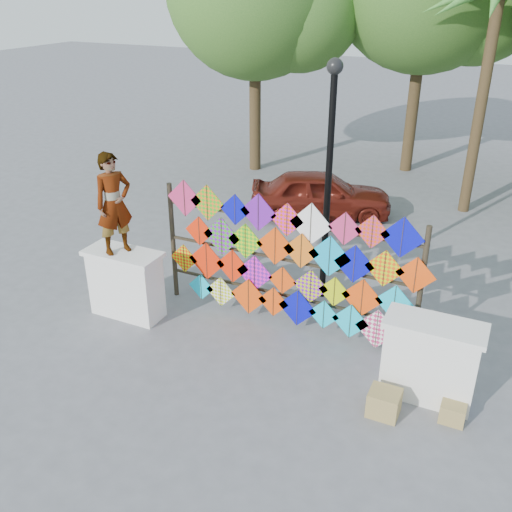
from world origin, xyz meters
name	(u,v)px	position (x,y,z in m)	size (l,w,h in m)	color
ground	(266,344)	(0.00, 0.00, 0.00)	(80.00, 80.00, 0.00)	slate
parapet_left	(126,283)	(-2.70, -0.20, 0.65)	(1.40, 0.65, 1.28)	white
parapet_right	(430,360)	(2.70, -0.20, 0.65)	(1.40, 0.65, 1.28)	white
kite_rack	(289,264)	(0.10, 0.72, 1.23)	(4.90, 0.24, 2.44)	#2C2518
palm_tree	(497,11)	(2.20, 8.00, 4.95)	(3.62, 3.62, 5.83)	#4E3C21
vendor_woman	(114,204)	(-2.77, -0.20, 2.17)	(0.65, 0.43, 1.78)	#99999E
sedan	(321,194)	(-1.15, 5.92, 0.61)	(1.45, 3.61, 1.23)	maroon
lamppost	(329,163)	(0.30, 2.00, 2.69)	(0.28, 0.28, 4.46)	black
cardboard_box_near	(384,403)	(2.23, -0.85, 0.19)	(0.44, 0.39, 0.39)	#9B854B
cardboard_box_far	(453,412)	(3.14, -0.57, 0.14)	(0.34, 0.32, 0.29)	#9B854B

